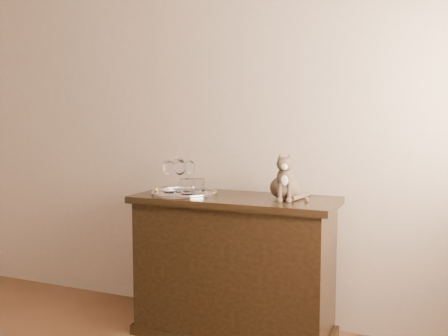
# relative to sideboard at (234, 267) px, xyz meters

# --- Properties ---
(wall_back) EXTENTS (4.00, 0.10, 2.70)m
(wall_back) POSITION_rel_sideboard_xyz_m (-0.60, 0.31, 0.93)
(wall_back) COLOR tan
(wall_back) RESTS_ON ground
(sideboard) EXTENTS (1.20, 0.50, 0.85)m
(sideboard) POSITION_rel_sideboard_xyz_m (0.00, 0.00, 0.00)
(sideboard) COLOR black
(sideboard) RESTS_ON ground
(tray) EXTENTS (0.40, 0.40, 0.01)m
(tray) POSITION_rel_sideboard_xyz_m (-0.32, -0.03, 0.43)
(tray) COLOR silver
(tray) RESTS_ON sideboard
(wine_glass_a) EXTENTS (0.08, 0.08, 0.20)m
(wine_glass_a) POSITION_rel_sideboard_xyz_m (-0.40, 0.05, 0.54)
(wine_glass_a) COLOR silver
(wine_glass_a) RESTS_ON tray
(wine_glass_b) EXTENTS (0.07, 0.07, 0.19)m
(wine_glass_b) POSITION_rel_sideboard_xyz_m (-0.33, 0.07, 0.53)
(wine_glass_b) COLOR silver
(wine_glass_b) RESTS_ON tray
(wine_glass_c) EXTENTS (0.08, 0.08, 0.20)m
(wine_glass_c) POSITION_rel_sideboard_xyz_m (-0.42, -0.04, 0.53)
(wine_glass_c) COLOR white
(wine_glass_c) RESTS_ON tray
(wine_glass_d) EXTENTS (0.07, 0.07, 0.20)m
(wine_glass_d) POSITION_rel_sideboard_xyz_m (-0.37, 0.01, 0.53)
(wine_glass_d) COLOR silver
(wine_glass_d) RESTS_ON tray
(tumbler_a) EXTENTS (0.08, 0.08, 0.09)m
(tumbler_a) POSITION_rel_sideboard_xyz_m (-0.27, -0.07, 0.48)
(tumbler_a) COLOR white
(tumbler_a) RESTS_ON tray
(tumbler_c) EXTENTS (0.08, 0.08, 0.09)m
(tumbler_c) POSITION_rel_sideboard_xyz_m (-0.24, -0.00, 0.48)
(tumbler_c) COLOR silver
(tumbler_c) RESTS_ON tray
(cat) EXTENTS (0.32, 0.31, 0.27)m
(cat) POSITION_rel_sideboard_xyz_m (0.30, 0.02, 0.56)
(cat) COLOR brown
(cat) RESTS_ON sideboard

